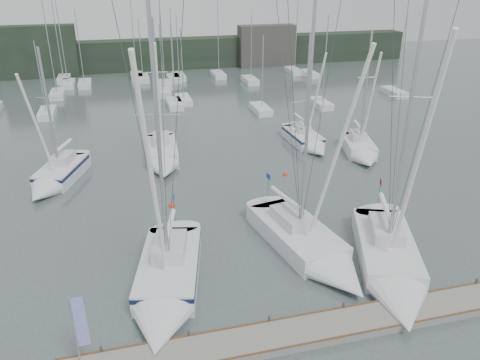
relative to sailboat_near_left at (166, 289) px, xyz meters
name	(u,v)px	position (x,y,z in m)	size (l,w,h in m)	color
ground	(280,274)	(6.68, 0.58, -0.67)	(160.00, 160.00, 0.00)	#485754
dock	(314,330)	(6.68, -4.42, -0.47)	(24.00, 2.00, 0.40)	slate
far_treeline	(164,54)	(6.68, 62.58, 1.83)	(90.00, 4.00, 5.00)	black
far_building_left	(37,52)	(-13.32, 60.58, 3.33)	(12.00, 3.00, 8.00)	black
far_building_right	(267,46)	(24.68, 60.58, 2.83)	(10.00, 3.00, 7.00)	#3D3A38
mast_forest	(177,87)	(6.77, 46.60, -0.21)	(54.15, 28.34, 14.05)	silver
sailboat_near_left	(166,289)	(0.00, 0.00, 0.00)	(5.35, 10.46, 16.66)	silver
sailboat_near_center	(316,253)	(9.19, 1.32, -0.09)	(5.20, 11.12, 16.28)	silver
sailboat_near_right	(392,271)	(12.63, -1.54, -0.06)	(6.99, 11.37, 17.27)	silver
sailboat_mid_a	(55,178)	(-7.17, 16.69, -0.04)	(5.14, 8.35, 11.75)	silver
sailboat_mid_b	(163,158)	(1.82, 18.98, -0.05)	(3.32, 8.91, 13.42)	silver
sailboat_mid_d	(308,141)	(16.19, 19.85, -0.09)	(2.82, 7.59, 11.61)	silver
sailboat_mid_e	(362,151)	(20.00, 16.05, -0.09)	(4.15, 7.44, 12.16)	silver
buoy_a	(172,206)	(1.57, 10.66, -0.67)	(0.50, 0.50, 0.50)	red
buoy_b	(285,175)	(11.74, 13.97, -0.67)	(0.45, 0.45, 0.45)	red
dock_banner	(79,326)	(-3.97, -4.18, 1.97)	(0.58, 0.07, 3.79)	#ABAEB4
seagull	(293,129)	(7.05, 0.66, 8.14)	(0.90, 0.40, 0.18)	white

